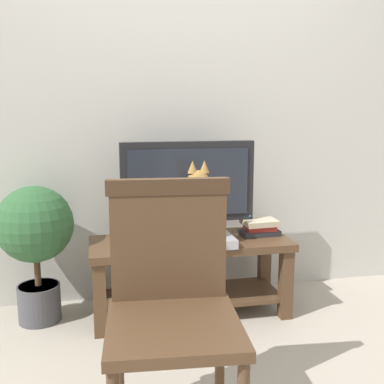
# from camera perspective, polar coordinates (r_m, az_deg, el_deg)

# --- Properties ---
(ground_plane) EXTENTS (12.00, 12.00, 0.00)m
(ground_plane) POSITION_cam_1_polar(r_m,az_deg,el_deg) (2.45, 2.13, -19.82)
(ground_plane) COLOR #ADA393
(back_wall) EXTENTS (7.00, 0.12, 2.80)m
(back_wall) POSITION_cam_1_polar(r_m,az_deg,el_deg) (3.03, -2.11, 13.52)
(back_wall) COLOR beige
(back_wall) RESTS_ON ground
(tv_stand) EXTENTS (1.17, 0.45, 0.46)m
(tv_stand) POSITION_cam_1_polar(r_m,az_deg,el_deg) (2.80, -0.22, -8.76)
(tv_stand) COLOR #513823
(tv_stand) RESTS_ON ground
(tv) EXTENTS (0.80, 0.20, 0.58)m
(tv) POSITION_cam_1_polar(r_m,az_deg,el_deg) (2.74, -0.47, 0.65)
(tv) COLOR black
(tv) RESTS_ON tv_stand
(media_box) EXTENTS (0.41, 0.29, 0.05)m
(media_box) POSITION_cam_1_polar(r_m,az_deg,el_deg) (2.66, 0.57, -5.97)
(media_box) COLOR #ADADB2
(media_box) RESTS_ON tv_stand
(cat) EXTENTS (0.20, 0.28, 0.44)m
(cat) POSITION_cam_1_polar(r_m,az_deg,el_deg) (2.60, 0.67, -2.03)
(cat) COLOR olive
(cat) RESTS_ON media_box
(wooden_chair) EXTENTS (0.51, 0.51, 0.97)m
(wooden_chair) POSITION_cam_1_polar(r_m,az_deg,el_deg) (1.73, -2.54, -12.33)
(wooden_chair) COLOR #513823
(wooden_chair) RESTS_ON ground
(book_stack) EXTENTS (0.24, 0.18, 0.10)m
(book_stack) POSITION_cam_1_polar(r_m,az_deg,el_deg) (2.88, 8.29, -4.27)
(book_stack) COLOR #2D2D33
(book_stack) RESTS_ON tv_stand
(potted_plant) EXTENTS (0.44, 0.44, 0.80)m
(potted_plant) POSITION_cam_1_polar(r_m,az_deg,el_deg) (2.79, -18.70, -5.10)
(potted_plant) COLOR #47474C
(potted_plant) RESTS_ON ground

